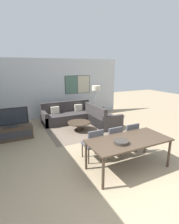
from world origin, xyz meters
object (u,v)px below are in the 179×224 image
dining_chair_centre (113,139)px  television (11,118)px  sofa_main (68,116)px  fruit_bowl (121,142)px  tv_console (12,133)px  sofa_side (101,119)px  dining_table (129,142)px  dining_chair_left (93,143)px  dining_chair_right (129,135)px  floor_lamp (96,90)px  coffee_table (79,124)px

dining_chair_centre → television: bearing=134.8°
television → dining_chair_centre: (2.44, -2.45, -0.28)m
sofa_main → fruit_bowl: size_ratio=6.90×
tv_console → sofa_side: bearing=-0.4°
sofa_main → sofa_side: size_ratio=1.41×
dining_table → tv_console: bearing=127.9°
television → dining_chair_left: size_ratio=1.28×
sofa_main → dining_chair_right: sofa_main is taller
television → dining_chair_right: (3.02, -2.44, -0.28)m
sofa_main → dining_table: (0.05, -4.23, 0.41)m
sofa_side → dining_chair_left: bearing=145.8°
tv_console → floor_lamp: size_ratio=0.85×
dining_chair_centre → tv_console: bearing=134.9°
sofa_main → coffee_table: 1.29m
fruit_bowl → dining_table: bearing=18.8°
dining_chair_centre → floor_lamp: bearing=68.9°
tv_console → dining_chair_centre: bearing=-45.1°
fruit_bowl → floor_lamp: floor_lamp is taller
television → floor_lamp: floor_lamp is taller
sofa_main → fruit_bowl: 4.37m
sofa_side → dining_chair_centre: bearing=156.6°
tv_console → coffee_table: bearing=-4.7°
tv_console → dining_chair_left: dining_chair_left is taller
television → dining_chair_right: 3.89m
tv_console → dining_chair_centre: dining_chair_centre is taller
fruit_bowl → dining_chair_centre: bearing=69.2°
dining_table → fruit_bowl: (-0.30, -0.10, 0.11)m
dining_chair_left → floor_lamp: bearing=61.0°
dining_chair_right → coffee_table: bearing=105.9°
tv_console → dining_chair_left: bearing=-52.6°
television → dining_table: television is taller
coffee_table → sofa_main: bearing=90.0°
sofa_side → floor_lamp: (0.32, 1.11, 1.07)m
tv_console → coffee_table: 2.39m
fruit_bowl → floor_lamp: size_ratio=0.21×
coffee_table → dining_chair_left: size_ratio=1.00×
sofa_main → dining_chair_left: sofa_main is taller
coffee_table → dining_chair_left: bearing=-103.3°
sofa_main → sofa_side: same height
dining_table → dining_chair_right: bearing=50.0°
coffee_table → floor_lamp: size_ratio=0.56×
television → dining_chair_left: (1.86, -2.43, -0.28)m
dining_chair_left → dining_chair_centre: same height
dining_chair_left → dining_chair_right: size_ratio=1.00×
tv_console → dining_table: size_ratio=0.67×
dining_chair_right → floor_lamp: (0.79, 3.52, 0.85)m
sofa_side → dining_table: bearing=161.4°
tv_console → sofa_main: size_ratio=0.58×
floor_lamp → television: bearing=-164.1°
dining_chair_left → dining_table: bearing=-50.3°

